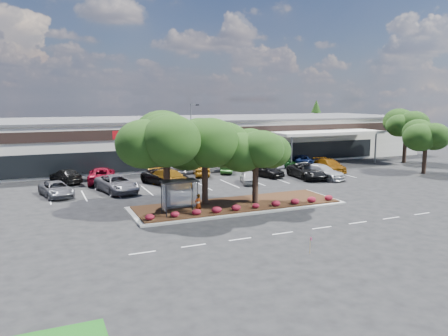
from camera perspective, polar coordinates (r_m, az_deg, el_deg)
name	(u,v)px	position (r m, az deg, el deg)	size (l,w,h in m)	color
ground	(283,215)	(34.61, 7.66, -6.14)	(160.00, 160.00, 0.00)	black
retail_store	(164,139)	(65.11, -7.84, 3.74)	(80.40, 25.20, 6.25)	white
landscape_island	(238,205)	(37.08, 1.80, -4.85)	(18.00, 6.00, 0.26)	#959691
lane_markings	(227,190)	(43.55, 0.40, -2.92)	(33.12, 20.06, 0.01)	silver
shrub_row	(249,206)	(35.15, 3.27, -4.98)	(17.00, 0.80, 0.50)	maroon
bus_shelter	(179,187)	(33.68, -5.91, -2.50)	(2.75, 1.55, 2.59)	black
island_tree_west	(166,160)	(34.69, -7.53, 0.99)	(7.20, 7.20, 7.89)	#18320E
island_tree_mid	(205,160)	(36.48, -2.53, 0.99)	(6.60, 6.60, 7.32)	#18320E
island_tree_east	(255,165)	(36.81, 4.14, 0.41)	(5.80, 5.80, 6.50)	#18320E
tree_east_near	(425,147)	(58.33, 24.81, 2.50)	(5.60, 5.60, 6.51)	#18320E
tree_east_far	(406,136)	(67.35, 22.63, 3.87)	(6.40, 6.40, 7.62)	#18320E
conifer_north_east	(316,122)	(89.02, 11.89, 5.88)	(3.96, 3.96, 9.00)	#18320E
person_waiting	(198,204)	(33.47, -3.40, -4.73)	(0.58, 0.38, 1.59)	#594C47
light_pole	(192,138)	(60.11, -4.21, 3.90)	(1.43, 0.63, 8.44)	#959691
survey_stake	(310,243)	(26.41, 11.21, -9.59)	(0.07, 0.14, 0.99)	#97804F
car_0	(56,189)	(43.60, -21.05, -2.59)	(2.32, 5.02, 1.40)	slate
car_1	(117,184)	(43.79, -13.82, -2.01)	(2.77, 6.00, 1.67)	slate
car_2	(170,178)	(45.92, -7.01, -1.31)	(2.35, 5.77, 1.68)	#835410
car_3	(165,177)	(46.92, -7.76, -1.17)	(2.62, 5.68, 1.58)	black
car_4	(249,177)	(46.99, 3.24, -1.23)	(1.58, 3.94, 1.34)	#B2B2B2
car_5	(267,170)	(51.15, 5.62, -0.31)	(1.83, 4.56, 1.55)	black
car_6	(307,171)	(50.87, 10.84, -0.40)	(2.80, 6.08, 1.69)	black
car_7	(321,172)	(50.77, 12.56, -0.49)	(2.31, 5.69, 1.65)	#B6B6B6
car_8	(330,165)	(56.25, 13.65, 0.33)	(2.18, 5.37, 1.56)	#81480A
car_9	(66,176)	(50.27, -19.96, -0.99)	(2.13, 5.25, 1.52)	black
car_10	(102,175)	(49.22, -15.68, -0.89)	(2.78, 6.03, 1.68)	maroon
car_11	(174,167)	(53.07, -6.61, 0.09)	(2.00, 4.98, 1.70)	#5E5C65
car_12	(201,169)	(51.79, -3.03, -0.17)	(1.62, 4.65, 1.53)	#7B460A
car_13	(226,167)	(53.77, 0.31, 0.09)	(1.45, 4.16, 1.37)	#23531B
car_14	(269,164)	(56.72, 5.94, 0.49)	(1.42, 4.07, 1.34)	#59575F
car_15	(284,162)	(58.72, 7.80, 0.75)	(1.61, 3.99, 1.36)	#134317
car_16	(302,160)	(61.06, 10.10, 1.05)	(2.39, 5.18, 1.44)	navy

